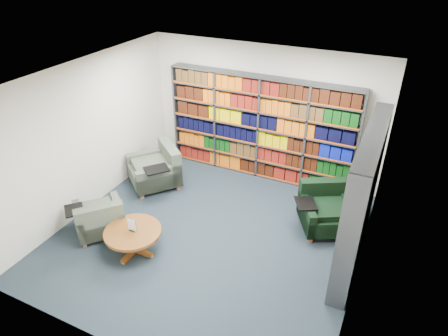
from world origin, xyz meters
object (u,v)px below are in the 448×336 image
at_px(chair_green_right, 325,210).
at_px(chair_teal_front, 100,220).
at_px(coffee_table, 133,235).
at_px(chair_teal_left, 158,169).

xyz_separation_m(chair_green_right, chair_teal_front, (-3.50, -1.94, -0.03)).
height_order(chair_green_right, coffee_table, chair_green_right).
bearing_deg(chair_green_right, chair_teal_front, -151.04).
bearing_deg(chair_teal_front, coffee_table, -9.51).
xyz_separation_m(chair_teal_left, chair_teal_front, (-0.01, -1.82, -0.05)).
xyz_separation_m(chair_teal_front, coffee_table, (0.82, -0.14, 0.06)).
relative_size(chair_teal_front, coffee_table, 1.21).
height_order(chair_green_right, chair_teal_front, chair_green_right).
relative_size(chair_teal_left, chair_teal_front, 1.18).
height_order(chair_teal_left, coffee_table, chair_teal_left).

